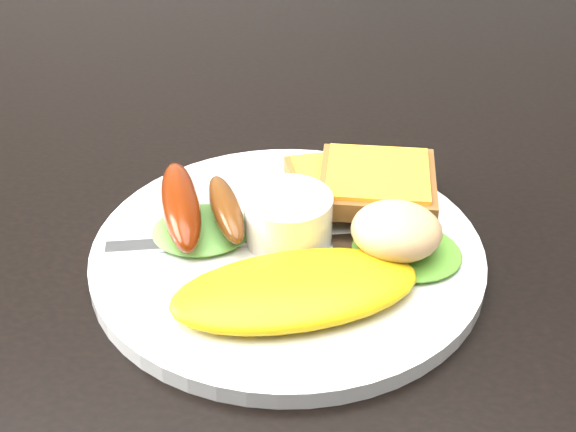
% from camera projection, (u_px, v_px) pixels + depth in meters
% --- Properties ---
extents(dining_table, '(1.20, 0.80, 0.04)m').
position_uv_depth(dining_table, '(393.00, 175.00, 0.70)').
color(dining_table, black).
rests_on(dining_table, ground).
extents(dining_chair, '(0.53, 0.53, 0.05)m').
position_uv_depth(dining_chair, '(428.00, 3.00, 1.86)').
color(dining_chair, tan).
rests_on(dining_chair, ground).
extents(person, '(0.54, 0.41, 1.37)m').
position_uv_depth(person, '(196.00, 27.00, 1.10)').
color(person, navy).
rests_on(person, ground).
extents(plate, '(0.27, 0.27, 0.01)m').
position_uv_depth(plate, '(287.00, 254.00, 0.56)').
color(plate, white).
rests_on(plate, dining_table).
extents(lettuce_left, '(0.09, 0.08, 0.01)m').
position_uv_depth(lettuce_left, '(202.00, 229.00, 0.57)').
color(lettuce_left, '#47822D').
rests_on(lettuce_left, plate).
extents(lettuce_right, '(0.10, 0.09, 0.01)m').
position_uv_depth(lettuce_right, '(406.00, 251.00, 0.55)').
color(lettuce_right, '#3E9526').
rests_on(lettuce_right, plate).
extents(omelette, '(0.18, 0.12, 0.02)m').
position_uv_depth(omelette, '(296.00, 289.00, 0.51)').
color(omelette, yellow).
rests_on(omelette, plate).
extents(sausage_a, '(0.05, 0.11, 0.03)m').
position_uv_depth(sausage_a, '(181.00, 205.00, 0.57)').
color(sausage_a, '#711603').
rests_on(sausage_a, lettuce_left).
extents(sausage_b, '(0.04, 0.09, 0.02)m').
position_uv_depth(sausage_b, '(226.00, 208.00, 0.56)').
color(sausage_b, '#62320F').
rests_on(sausage_b, lettuce_left).
extents(ramekin, '(0.07, 0.07, 0.04)m').
position_uv_depth(ramekin, '(288.00, 219.00, 0.56)').
color(ramekin, white).
rests_on(ramekin, plate).
extents(toast_a, '(0.10, 0.10, 0.01)m').
position_uv_depth(toast_a, '(344.00, 185.00, 0.62)').
color(toast_a, brown).
rests_on(toast_a, plate).
extents(toast_b, '(0.09, 0.09, 0.01)m').
position_uv_depth(toast_b, '(377.00, 183.00, 0.59)').
color(toast_b, brown).
rests_on(toast_b, toast_a).
extents(potato_salad, '(0.07, 0.07, 0.03)m').
position_uv_depth(potato_salad, '(396.00, 231.00, 0.54)').
color(potato_salad, '#EBEEA8').
rests_on(potato_salad, lettuce_right).
extents(fork, '(0.16, 0.04, 0.00)m').
position_uv_depth(fork, '(219.00, 242.00, 0.56)').
color(fork, '#ADAFB7').
rests_on(fork, plate).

